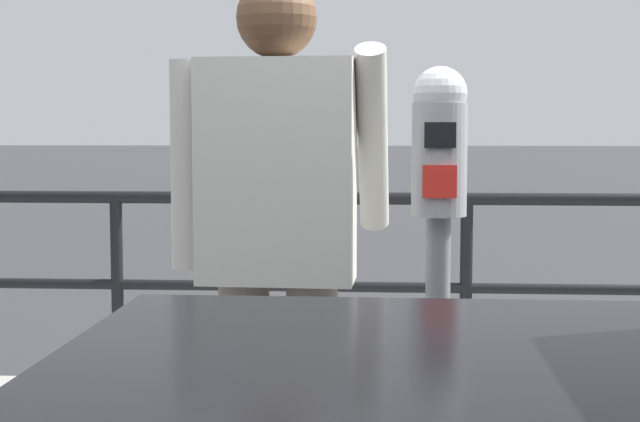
# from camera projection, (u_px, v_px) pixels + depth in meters

# --- Properties ---
(parking_meter) EXTENTS (0.16, 0.17, 1.47)m
(parking_meter) POSITION_uv_depth(u_px,v_px,m) (439.00, 222.00, 2.64)
(parking_meter) COLOR slate
(parking_meter) RESTS_ON sidewalk_curb
(pedestrian_at_meter) EXTENTS (0.64, 0.44, 1.73)m
(pedestrian_at_meter) POSITION_uv_depth(u_px,v_px,m) (278.00, 235.00, 2.72)
(pedestrian_at_meter) COLOR slate
(pedestrian_at_meter) RESTS_ON sidewalk_curb
(background_railing) EXTENTS (24.06, 0.06, 0.99)m
(background_railing) POSITION_uv_depth(u_px,v_px,m) (466.00, 252.00, 4.52)
(background_railing) COLOR black
(background_railing) RESTS_ON sidewalk_curb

